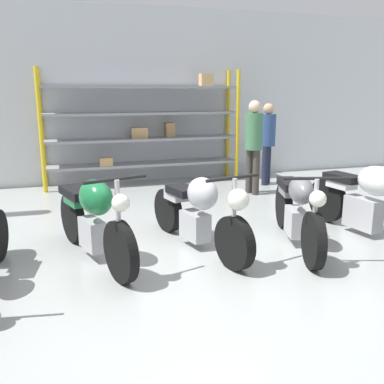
# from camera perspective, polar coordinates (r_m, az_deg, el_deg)

# --- Properties ---
(ground_plane) EXTENTS (30.00, 30.00, 0.00)m
(ground_plane) POSITION_cam_1_polar(r_m,az_deg,el_deg) (5.10, 1.33, -8.68)
(ground_plane) COLOR #9EA3A0
(back_wall) EXTENTS (30.00, 0.08, 3.60)m
(back_wall) POSITION_cam_1_polar(r_m,az_deg,el_deg) (9.27, -7.94, 12.55)
(back_wall) COLOR silver
(back_wall) RESTS_ON ground_plane
(shelving_rack) EXTENTS (4.05, 0.63, 2.34)m
(shelving_rack) POSITION_cam_1_polar(r_m,az_deg,el_deg) (8.96, -6.31, 8.76)
(shelving_rack) COLOR gold
(shelving_rack) RESTS_ON ground_plane
(motorcycle_green) EXTENTS (0.88, 2.03, 1.08)m
(motorcycle_green) POSITION_cam_1_polar(r_m,az_deg,el_deg) (5.00, -13.08, -3.11)
(motorcycle_green) COLOR black
(motorcycle_green) RESTS_ON ground_plane
(motorcycle_silver) EXTENTS (0.83, 2.11, 1.03)m
(motorcycle_silver) POSITION_cam_1_polar(r_m,az_deg,el_deg) (5.22, 0.92, -2.63)
(motorcycle_silver) COLOR black
(motorcycle_silver) RESTS_ON ground_plane
(motorcycle_grey) EXTENTS (0.89, 2.06, 1.02)m
(motorcycle_grey) POSITION_cam_1_polar(r_m,az_deg,el_deg) (5.51, 13.86, -2.12)
(motorcycle_grey) COLOR black
(motorcycle_grey) RESTS_ON ground_plane
(motorcycle_white) EXTENTS (0.75, 2.09, 1.09)m
(motorcycle_white) POSITION_cam_1_polar(r_m,az_deg,el_deg) (6.15, 22.44, -0.93)
(motorcycle_white) COLOR black
(motorcycle_white) RESTS_ON ground_plane
(person_browsing) EXTENTS (0.41, 0.41, 1.74)m
(person_browsing) POSITION_cam_1_polar(r_m,az_deg,el_deg) (8.05, 8.23, 6.93)
(person_browsing) COLOR #38332D
(person_browsing) RESTS_ON ground_plane
(person_near_rack) EXTENTS (0.45, 0.45, 1.66)m
(person_near_rack) POSITION_cam_1_polar(r_m,az_deg,el_deg) (8.96, 10.03, 7.18)
(person_near_rack) COLOR #1E2338
(person_near_rack) RESTS_ON ground_plane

